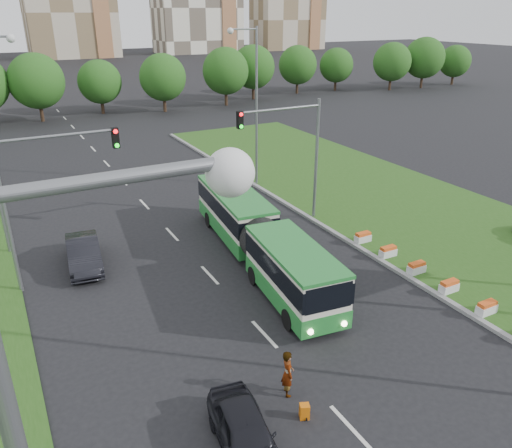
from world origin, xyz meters
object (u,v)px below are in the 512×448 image
pedestrian (288,373)px  car_left_near (245,434)px  traffic_mast_left (38,185)px  articulated_bus (257,237)px  car_left_far (84,253)px  traffic_mast_median (296,144)px  shopping_trolley (304,411)px

pedestrian → car_left_near: bearing=139.6°
traffic_mast_left → articulated_bus: 11.33m
traffic_mast_left → car_left_far: bearing=34.2°
pedestrian → car_left_far: bearing=36.1°
articulated_bus → car_left_near: 13.02m
traffic_mast_median → car_left_far: (-13.43, 0.18, -4.55)m
traffic_mast_median → shopping_trolley: 18.10m
traffic_mast_left → car_left_near: (3.80, -14.19, -4.63)m
traffic_mast_left → car_left_near: bearing=-75.0°
traffic_mast_median → traffic_mast_left: (-15.16, -1.00, 0.00)m
pedestrian → articulated_bus: bearing=-4.6°
articulated_bus → traffic_mast_median: bearing=45.5°
articulated_bus → car_left_near: size_ratio=3.70×
articulated_bus → shopping_trolley: size_ratio=27.41×
traffic_mast_left → shopping_trolley: traffic_mast_left is taller
traffic_mast_median → shopping_trolley: bearing=-120.9°
traffic_mast_median → car_left_near: traffic_mast_median is taller
traffic_mast_left → articulated_bus: traffic_mast_left is taller
shopping_trolley → traffic_mast_left: bearing=136.6°
car_left_far → traffic_mast_left: bearing=-139.4°
car_left_far → car_left_near: bearing=-75.9°
articulated_bus → pedestrian: bearing=-105.5°
car_left_far → shopping_trolley: car_left_far is taller
traffic_mast_median → articulated_bus: traffic_mast_median is taller
traffic_mast_median → shopping_trolley: traffic_mast_median is taller
articulated_bus → car_left_near: (-6.48, -11.26, -0.86)m
shopping_trolley → articulated_bus: bearing=92.2°
traffic_mast_median → articulated_bus: size_ratio=0.51×
car_left_near → shopping_trolley: size_ratio=7.40×
articulated_bus → shopping_trolley: bearing=-103.6°
car_left_near → shopping_trolley: car_left_near is taller
articulated_bus → pedestrian: size_ratio=8.40×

